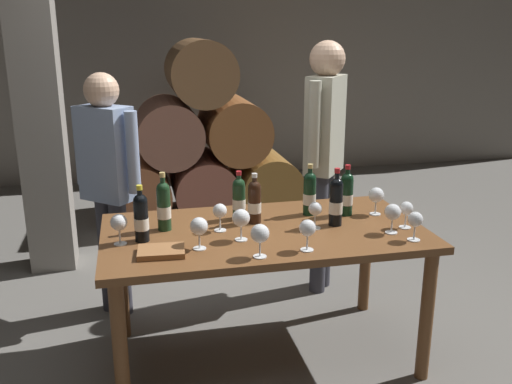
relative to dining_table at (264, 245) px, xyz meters
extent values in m
plane|color=#66635E|center=(0.00, 0.00, -0.67)|extent=(14.00, 14.00, 0.00)
cube|color=gray|center=(0.00, 4.20, 0.73)|extent=(10.00, 0.24, 2.80)
cylinder|color=brown|center=(-0.63, 2.60, -0.37)|extent=(0.60, 0.90, 0.60)
cylinder|color=brown|center=(0.00, 2.60, -0.37)|extent=(0.60, 0.90, 0.60)
cylinder|color=brown|center=(0.63, 2.60, -0.37)|extent=(0.60, 0.90, 0.60)
cylinder|color=brown|center=(-0.32, 2.60, 0.18)|extent=(0.60, 0.90, 0.60)
cylinder|color=brown|center=(0.32, 2.60, 0.18)|extent=(0.60, 0.90, 0.60)
cylinder|color=brown|center=(0.00, 2.60, 0.72)|extent=(0.60, 0.90, 0.60)
cube|color=gray|center=(-1.30, 1.60, 0.63)|extent=(0.32, 0.32, 2.60)
cube|color=brown|center=(0.00, 0.00, 0.07)|extent=(1.70, 0.90, 0.04)
cylinder|color=brown|center=(-0.77, -0.39, -0.31)|extent=(0.07, 0.07, 0.72)
cylinder|color=brown|center=(0.77, -0.39, -0.31)|extent=(0.07, 0.07, 0.72)
cylinder|color=brown|center=(-0.77, 0.39, -0.31)|extent=(0.07, 0.07, 0.72)
cylinder|color=brown|center=(0.77, 0.39, -0.31)|extent=(0.07, 0.07, 0.72)
cylinder|color=black|center=(-0.03, 0.12, 0.19)|extent=(0.07, 0.07, 0.20)
sphere|color=black|center=(-0.03, 0.12, 0.29)|extent=(0.07, 0.07, 0.07)
cylinder|color=black|center=(-0.03, 0.12, 0.32)|extent=(0.03, 0.03, 0.06)
cylinder|color=silver|center=(-0.03, 0.12, 0.36)|extent=(0.03, 0.03, 0.02)
cylinder|color=silver|center=(-0.03, 0.12, 0.18)|extent=(0.07, 0.07, 0.06)
cylinder|color=black|center=(0.39, -0.02, 0.20)|extent=(0.07, 0.07, 0.22)
sphere|color=black|center=(0.39, -0.02, 0.32)|extent=(0.07, 0.07, 0.07)
cylinder|color=black|center=(0.39, -0.02, 0.35)|extent=(0.03, 0.03, 0.07)
cylinder|color=#B21E23|center=(0.39, -0.02, 0.40)|extent=(0.03, 0.03, 0.03)
cylinder|color=silver|center=(0.39, -0.02, 0.19)|extent=(0.07, 0.07, 0.07)
cylinder|color=black|center=(-0.64, -0.03, 0.19)|extent=(0.07, 0.07, 0.20)
sphere|color=black|center=(-0.64, -0.03, 0.30)|extent=(0.07, 0.07, 0.07)
cylinder|color=black|center=(-0.64, -0.03, 0.33)|extent=(0.03, 0.03, 0.06)
cylinder|color=gold|center=(-0.64, -0.03, 0.37)|extent=(0.03, 0.03, 0.02)
cylinder|color=silver|center=(-0.64, -0.03, 0.18)|extent=(0.07, 0.07, 0.06)
cylinder|color=black|center=(0.51, 0.13, 0.19)|extent=(0.07, 0.07, 0.21)
sphere|color=black|center=(0.51, 0.13, 0.30)|extent=(0.07, 0.07, 0.07)
cylinder|color=black|center=(0.51, 0.13, 0.33)|extent=(0.03, 0.03, 0.06)
cylinder|color=#B21E23|center=(0.51, 0.13, 0.37)|extent=(0.03, 0.03, 0.02)
cylinder|color=silver|center=(0.51, 0.13, 0.18)|extent=(0.07, 0.07, 0.06)
cylinder|color=#19381E|center=(-0.10, 0.20, 0.19)|extent=(0.07, 0.07, 0.19)
sphere|color=#19381E|center=(-0.10, 0.20, 0.29)|extent=(0.07, 0.07, 0.07)
cylinder|color=#19381E|center=(-0.10, 0.20, 0.31)|extent=(0.03, 0.03, 0.06)
cylinder|color=#B21E23|center=(-0.10, 0.20, 0.36)|extent=(0.03, 0.03, 0.02)
cylinder|color=silver|center=(-0.10, 0.20, 0.18)|extent=(0.07, 0.07, 0.06)
cylinder|color=black|center=(0.31, 0.19, 0.20)|extent=(0.07, 0.07, 0.21)
sphere|color=black|center=(0.31, 0.19, 0.31)|extent=(0.07, 0.07, 0.07)
cylinder|color=black|center=(0.31, 0.19, 0.33)|extent=(0.03, 0.03, 0.07)
cylinder|color=tan|center=(0.31, 0.19, 0.38)|extent=(0.03, 0.03, 0.02)
cylinder|color=silver|center=(0.31, 0.19, 0.18)|extent=(0.07, 0.07, 0.06)
cylinder|color=#19381E|center=(-0.52, 0.11, 0.20)|extent=(0.07, 0.07, 0.22)
sphere|color=#19381E|center=(-0.52, 0.11, 0.32)|extent=(0.07, 0.07, 0.07)
cylinder|color=#19381E|center=(-0.52, 0.11, 0.35)|extent=(0.03, 0.03, 0.07)
cylinder|color=tan|center=(-0.52, 0.11, 0.39)|extent=(0.03, 0.03, 0.03)
cylinder|color=silver|center=(-0.52, 0.11, 0.19)|extent=(0.07, 0.07, 0.07)
cylinder|color=white|center=(0.27, -0.04, 0.09)|extent=(0.06, 0.06, 0.00)
cylinder|color=white|center=(0.27, -0.04, 0.13)|extent=(0.01, 0.01, 0.07)
sphere|color=white|center=(0.27, -0.04, 0.20)|extent=(0.07, 0.07, 0.07)
cylinder|color=white|center=(0.74, -0.14, 0.09)|extent=(0.06, 0.06, 0.00)
cylinder|color=white|center=(0.74, -0.14, 0.13)|extent=(0.01, 0.01, 0.07)
sphere|color=white|center=(0.74, -0.14, 0.20)|extent=(0.07, 0.07, 0.07)
cylinder|color=white|center=(-0.37, -0.20, 0.09)|extent=(0.06, 0.06, 0.00)
cylinder|color=white|center=(-0.37, -0.20, 0.13)|extent=(0.01, 0.01, 0.07)
sphere|color=white|center=(-0.37, -0.20, 0.21)|extent=(0.09, 0.09, 0.09)
cylinder|color=white|center=(0.13, -0.33, 0.09)|extent=(0.06, 0.06, 0.00)
cylinder|color=white|center=(0.13, -0.33, 0.13)|extent=(0.01, 0.01, 0.07)
sphere|color=white|center=(0.13, -0.33, 0.21)|extent=(0.08, 0.08, 0.08)
cylinder|color=white|center=(-0.11, -0.36, 0.09)|extent=(0.06, 0.06, 0.00)
cylinder|color=white|center=(-0.11, -0.36, 0.13)|extent=(0.01, 0.01, 0.07)
sphere|color=white|center=(-0.11, -0.36, 0.21)|extent=(0.09, 0.09, 0.09)
cylinder|color=white|center=(-0.75, -0.05, 0.09)|extent=(0.06, 0.06, 0.00)
cylinder|color=white|center=(-0.75, -0.05, 0.13)|extent=(0.01, 0.01, 0.07)
sphere|color=white|center=(-0.75, -0.05, 0.21)|extent=(0.08, 0.08, 0.08)
cylinder|color=white|center=(-0.15, -0.12, 0.09)|extent=(0.06, 0.06, 0.00)
cylinder|color=white|center=(-0.15, -0.12, 0.13)|extent=(0.01, 0.01, 0.07)
sphere|color=white|center=(-0.15, -0.12, 0.21)|extent=(0.09, 0.09, 0.09)
cylinder|color=white|center=(-0.23, 0.03, 0.09)|extent=(0.06, 0.06, 0.00)
cylinder|color=white|center=(-0.23, 0.03, 0.13)|extent=(0.01, 0.01, 0.07)
sphere|color=white|center=(-0.23, 0.03, 0.20)|extent=(0.07, 0.07, 0.07)
cylinder|color=white|center=(0.68, 0.10, 0.09)|extent=(0.06, 0.06, 0.00)
cylinder|color=white|center=(0.68, 0.10, 0.13)|extent=(0.01, 0.01, 0.07)
sphere|color=white|center=(0.68, 0.10, 0.21)|extent=(0.09, 0.09, 0.09)
cylinder|color=white|center=(0.64, -0.20, 0.09)|extent=(0.06, 0.06, 0.00)
cylinder|color=white|center=(0.64, -0.20, 0.13)|extent=(0.01, 0.01, 0.07)
sphere|color=white|center=(0.64, -0.20, 0.21)|extent=(0.08, 0.08, 0.08)
cylinder|color=white|center=(0.70, -0.32, 0.09)|extent=(0.06, 0.06, 0.00)
cylinder|color=white|center=(0.70, -0.32, 0.13)|extent=(0.01, 0.01, 0.07)
sphere|color=white|center=(0.70, -0.32, 0.20)|extent=(0.08, 0.08, 0.08)
cube|color=#936038|center=(-0.56, -0.22, 0.11)|extent=(0.23, 0.18, 0.03)
cylinder|color=#383842|center=(0.63, 0.79, -0.24)|extent=(0.11, 0.11, 0.85)
cylinder|color=#383842|center=(0.56, 0.71, -0.24)|extent=(0.11, 0.11, 0.85)
cube|color=#B2B29E|center=(0.59, 0.75, 0.51)|extent=(0.34, 0.36, 0.64)
cylinder|color=#B2B29E|center=(0.72, 0.91, 0.54)|extent=(0.08, 0.08, 0.54)
cylinder|color=#B2B29E|center=(0.46, 0.59, 0.54)|extent=(0.08, 0.08, 0.54)
sphere|color=tan|center=(0.59, 0.75, 0.93)|extent=(0.23, 0.23, 0.23)
cylinder|color=#383842|center=(-0.86, 0.76, -0.28)|extent=(0.11, 0.11, 0.77)
cylinder|color=#383842|center=(-0.77, 0.68, -0.28)|extent=(0.11, 0.11, 0.77)
cube|color=#8499BC|center=(-0.82, 0.72, 0.39)|extent=(0.36, 0.35, 0.58)
cylinder|color=#8499BC|center=(-0.97, 0.86, 0.42)|extent=(0.08, 0.08, 0.49)
cylinder|color=#8499BC|center=(-0.66, 0.58, 0.42)|extent=(0.08, 0.08, 0.49)
sphere|color=tan|center=(-0.82, 0.72, 0.77)|extent=(0.21, 0.21, 0.21)
camera|label=1|loc=(-0.66, -2.72, 1.13)|focal=39.33mm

